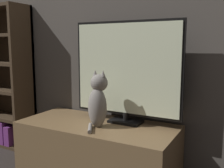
{
  "coord_description": "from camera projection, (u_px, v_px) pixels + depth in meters",
  "views": [
    {
      "loc": [
        1.02,
        -0.75,
        1.02
      ],
      "look_at": [
        0.11,
        0.94,
        0.73
      ],
      "focal_mm": 42.0,
      "sensor_mm": 36.0,
      "label": 1
    }
  ],
  "objects": [
    {
      "name": "wall_back",
      "position": [
        116.0,
        11.0,
        2.15
      ],
      "size": [
        4.8,
        0.05,
        2.6
      ],
      "color": "#47423D",
      "rests_on": "ground_plane"
    },
    {
      "name": "bookshelf",
      "position": [
        6.0,
        85.0,
        2.7
      ],
      "size": [
        0.61,
        0.28,
        1.4
      ],
      "color": "#3D2D1E",
      "rests_on": "ground_plane"
    },
    {
      "name": "tv",
      "position": [
        126.0,
        71.0,
        1.98
      ],
      "size": [
        0.87,
        0.15,
        0.78
      ],
      "color": "black",
      "rests_on": "tv_stand"
    },
    {
      "name": "tv_stand",
      "position": [
        97.0,
        150.0,
        2.04
      ],
      "size": [
        1.21,
        0.55,
        0.42
      ],
      "color": "brown",
      "rests_on": "ground_plane"
    },
    {
      "name": "cat",
      "position": [
        98.0,
        101.0,
        1.91
      ],
      "size": [
        0.15,
        0.27,
        0.42
      ],
      "rotation": [
        0.0,
        0.0,
        -0.06
      ],
      "color": "gray",
      "rests_on": "tv_stand"
    }
  ]
}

